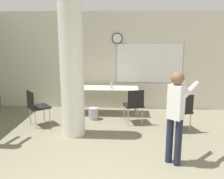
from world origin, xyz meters
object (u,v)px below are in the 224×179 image
object	(u,v)px
chair_near_pillar	(36,105)
person_playing_side	(176,111)
bottle_on_table	(112,85)
chair_table_right	(134,104)
folding_table	(103,89)
chair_mid_room	(182,109)

from	to	relation	value
chair_near_pillar	person_playing_side	world-z (taller)	person_playing_side
bottle_on_table	chair_table_right	world-z (taller)	bottle_on_table
folding_table	chair_table_right	distance (m)	1.13
bottle_on_table	chair_mid_room	world-z (taller)	bottle_on_table
chair_table_right	chair_mid_room	bearing A→B (deg)	-20.82
folding_table	chair_mid_room	distance (m)	2.22
chair_mid_room	person_playing_side	bearing A→B (deg)	-105.64
chair_near_pillar	chair_table_right	distance (m)	2.36
person_playing_side	chair_mid_room	bearing A→B (deg)	74.36
chair_mid_room	chair_table_right	bearing A→B (deg)	159.18
folding_table	chair_table_right	size ratio (longest dim) A/B	2.18
chair_table_right	person_playing_side	xyz separation A→B (m)	(0.64, -1.90, 0.43)
bottle_on_table	person_playing_side	distance (m)	2.80
bottle_on_table	chair_near_pillar	size ratio (longest dim) A/B	0.28
chair_near_pillar	chair_mid_room	size ratio (longest dim) A/B	1.00
folding_table	chair_mid_room	xyz separation A→B (m)	(1.88, -1.16, -0.17)
chair_table_right	person_playing_side	bearing A→B (deg)	-71.32
folding_table	chair_near_pillar	world-z (taller)	chair_near_pillar
folding_table	person_playing_side	xyz separation A→B (m)	(1.47, -2.65, 0.25)
folding_table	person_playing_side	size ratio (longest dim) A/B	1.19
person_playing_side	chair_table_right	bearing A→B (deg)	108.68
folding_table	chair_near_pillar	size ratio (longest dim) A/B	2.18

